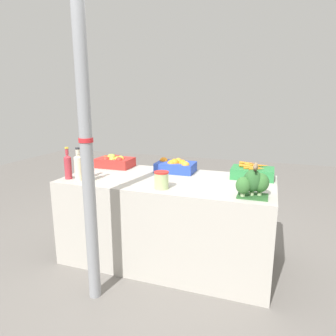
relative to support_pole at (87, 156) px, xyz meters
name	(u,v)px	position (x,y,z in m)	size (l,w,h in m)	color
ground_plane	(168,257)	(0.35, 0.72, -1.10)	(10.00, 10.00, 0.00)	slate
market_table	(168,219)	(0.35, 0.72, -0.71)	(1.87, 0.89, 0.78)	#B7B2A8
support_pole	(87,156)	(0.00, 0.00, 0.00)	(0.10, 0.10, 2.20)	gray
apple_crate	(115,161)	(-0.35, 1.00, -0.26)	(0.37, 0.25, 0.13)	red
orange_crate	(176,166)	(0.33, 1.00, -0.26)	(0.37, 0.25, 0.14)	#2847B7
carrot_crate	(252,172)	(1.07, 1.00, -0.27)	(0.37, 0.25, 0.13)	#2D8442
broccoli_pile	(253,183)	(1.10, 0.45, -0.22)	(0.23, 0.19, 0.20)	#2D602D
juice_bottle_ruby	(68,166)	(-0.50, 0.43, -0.20)	(0.06, 0.06, 0.29)	#B2333D
juice_bottle_cloudy	(79,166)	(-0.39, 0.43, -0.20)	(0.08, 0.08, 0.29)	beige
juice_bottle_golden	(88,169)	(-0.29, 0.43, -0.21)	(0.07, 0.07, 0.26)	gold
pickle_jar	(161,180)	(0.40, 0.42, -0.25)	(0.12, 0.12, 0.14)	#B2C684
sparrow_bird	(256,167)	(1.11, 0.44, -0.09)	(0.04, 0.14, 0.05)	#4C3D2D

